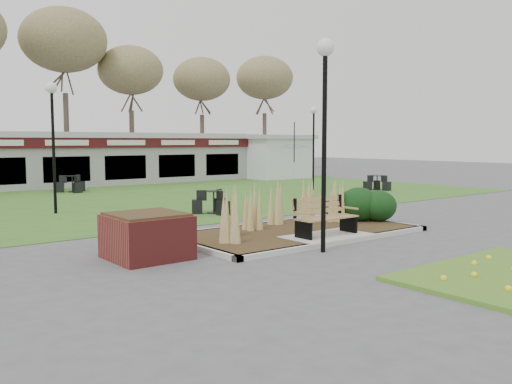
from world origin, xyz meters
TOP-DOWN VIEW (x-y plane):
  - ground at (0.00, 0.00)m, footprint 100.00×100.00m
  - lawn at (0.00, 12.00)m, footprint 34.00×16.00m
  - planting_bed at (1.27, 1.35)m, footprint 6.75×3.40m
  - park_bench at (0.00, 0.25)m, footprint 1.70×0.66m
  - brick_planter at (-4.40, 1.00)m, footprint 1.50×1.50m
  - food_pavilion at (0.00, 19.96)m, footprint 24.60×3.40m
  - service_hut at (13.50, 18.00)m, footprint 4.40×3.40m
  - tree_backdrop at (0.00, 28.00)m, footprint 47.24×5.24m
  - lamp_post_near_right at (-1.08, -0.80)m, footprint 0.38×0.38m
  - lamp_post_mid_right at (-3.62, 9.17)m, footprint 0.36×0.36m
  - lamp_post_far_right at (9.41, 10.31)m, footprint 0.34×0.34m
  - bistro_set_b at (-0.49, 16.42)m, footprint 1.47×1.31m
  - bistro_set_c at (0.54, 5.92)m, footprint 1.43×1.25m
  - bistro_set_d at (11.72, 8.18)m, footprint 1.34×1.28m
  - patio_umbrella at (10.57, 13.00)m, footprint 2.12×2.15m

SIDE VIEW (x-z plane):
  - ground at x=0.00m, z-range 0.00..0.00m
  - lawn at x=0.00m, z-range 0.00..0.02m
  - bistro_set_d at x=11.72m, z-range -0.10..0.62m
  - bistro_set_c at x=0.54m, z-range -0.11..0.65m
  - bistro_set_b at x=-0.49m, z-range -0.11..0.67m
  - planting_bed at x=1.27m, z-range -0.27..1.00m
  - brick_planter at x=-4.40m, z-range 0.00..0.95m
  - park_bench at x=0.00m, z-range 0.12..1.05m
  - service_hut at x=13.50m, z-range 0.04..2.86m
  - food_pavilion at x=0.00m, z-range 0.03..2.93m
  - patio_umbrella at x=10.57m, z-range 0.32..2.68m
  - lamp_post_far_right at x=9.41m, z-range 0.94..5.07m
  - lamp_post_mid_right at x=-3.62m, z-range 0.99..5.33m
  - lamp_post_near_right at x=-1.08m, z-range 1.05..5.63m
  - tree_backdrop at x=0.00m, z-range 3.18..13.54m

